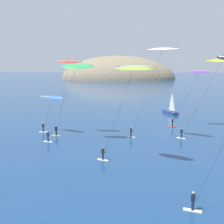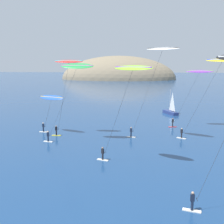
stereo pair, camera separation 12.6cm
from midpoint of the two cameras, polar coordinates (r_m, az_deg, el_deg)
The scene contains 9 objects.
headland_island at distance 199.50m, azimuth 0.11°, elevation 6.79°, with size 78.58×55.84×31.77m.
sailboat_near at distance 67.00m, azimuth 11.54°, elevation 0.19°, with size 3.45×5.75×5.70m.
kitesurfer_red at distance 45.32m, azimuth -9.16°, elevation 8.54°, with size 5.47×1.26×12.42m.
kitesurfer_lime at distance 31.39m, azimuth 3.59°, elevation 7.08°, with size 6.80×4.03×11.78m.
kitesurfer_green at distance 41.18m, azimuth -7.75°, elevation 7.88°, with size 8.00×1.47×11.93m.
kitesurfer_yellow at distance 43.67m, azimuth 20.53°, elevation 8.12°, with size 7.92×4.35×12.58m.
kitesurfer_purple at distance 53.06m, azimuth 16.82°, elevation 7.01°, with size 7.62×1.48×10.66m.
kitesurfer_white at distance 42.20m, azimuth 9.51°, elevation 10.86°, with size 7.74×4.30×14.22m.
kitesurfer_blue at distance 48.02m, azimuth -12.44°, elevation 2.23°, with size 5.18×2.85×6.59m.
Camera 1 is at (8.76, -11.92, 12.14)m, focal length 45.00 mm.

